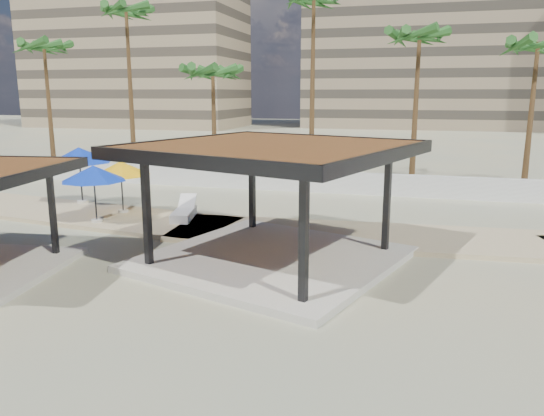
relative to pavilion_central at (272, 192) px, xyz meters
The scene contains 16 objects.
ground 4.14m from the pavilion_central, 70.34° to the right, with size 200.00×200.00×0.00m, color tan.
promenade 5.90m from the pavilion_central, 54.65° to the left, with size 44.45×7.97×0.24m.
boundary_wall 12.95m from the pavilion_central, 84.85° to the left, with size 56.00×0.30×1.20m, color silver.
building_west 77.66m from the pavilion_central, 122.24° to the left, with size 34.00×16.00×32.40m.
building_mid 75.90m from the pavilion_central, 86.06° to the left, with size 38.00×16.00×30.40m.
pavilion_central is the anchor object (origin of this frame).
umbrella_a 12.78m from the pavilion_central, 152.13° to the left, with size 3.26×3.26×2.73m.
umbrella_b 9.50m from the pavilion_central, 150.60° to the left, with size 2.97×2.97×2.31m.
umbrella_f 8.79m from the pavilion_central, 162.02° to the left, with size 3.23×3.23×2.37m.
lounger_a 6.98m from the pavilion_central, 139.88° to the left, with size 1.25×2.42×0.88m.
palm_a 25.59m from the pavilion_central, 142.78° to the left, with size 3.00×3.00×9.28m.
palm_b 22.16m from the pavilion_central, 131.82° to the left, with size 3.00×3.00×11.36m.
palm_c 17.31m from the pavilion_central, 117.81° to the left, with size 3.00×3.00×7.50m.
palm_d 17.67m from the pavilion_central, 96.72° to the left, with size 3.00×3.00×11.59m.
palm_e 16.77m from the pavilion_central, 74.70° to the left, with size 3.00×3.00×9.31m.
palm_f 19.16m from the pavilion_central, 56.57° to the left, with size 3.00×3.00×8.71m.
Camera 1 is at (3.28, -12.84, 5.44)m, focal length 35.00 mm.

